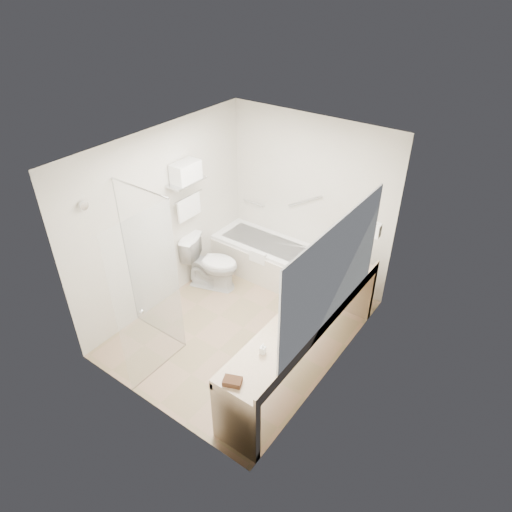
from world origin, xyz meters
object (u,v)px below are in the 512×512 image
Objects in this scene: toilet at (211,263)px; water_bottle_left at (333,279)px; bathtub at (265,257)px; vanity_counter at (305,329)px; amenity_basket at (232,381)px.

toilet is 4.35× the size of water_bottle_left.
vanity_counter reaches higher than bathtub.
water_bottle_left is (-0.03, 0.66, 0.30)m from vanity_counter.
bathtub is 9.23× the size of amenity_basket.
water_bottle_left is (0.04, 1.91, 0.06)m from amenity_basket.
vanity_counter is 1.27m from amenity_basket.
bathtub is 1.79m from water_bottle_left.
toilet is 2.72m from amenity_basket.
bathtub is 3.07m from amenity_basket.
water_bottle_left is at bearing -107.36° from toilet.
water_bottle_left is (1.50, -0.72, 0.66)m from bathtub.
vanity_counter is 14.36× the size of water_bottle_left.
toilet is 2.02m from water_bottle_left.
water_bottle_left is at bearing 92.21° from vanity_counter.
amenity_basket is at bearing -91.24° from water_bottle_left.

